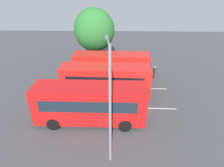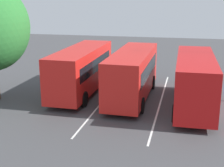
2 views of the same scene
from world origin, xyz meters
name	(u,v)px [view 1 (image 1 of 2)]	position (x,y,z in m)	size (l,w,h in m)	color
ground_plane	(103,96)	(0.00, 0.00, 0.00)	(70.26, 70.26, 0.00)	#424244
bus_far_left	(90,103)	(-0.71, -4.22, 1.89)	(9.13, 2.58, 3.45)	red
bus_center_left	(106,80)	(0.32, 0.09, 1.89)	(9.19, 2.75, 3.45)	red
bus_center_right	(112,66)	(0.79, 4.06, 1.89)	(9.17, 2.71, 3.45)	red
pedestrian	(154,71)	(6.16, 4.63, 0.99)	(0.45, 0.45, 1.69)	#232833
street_lamp	(110,100)	(1.06, -7.95, 4.55)	(0.51, 2.56, 7.90)	gray
depot_tree	(94,30)	(-1.90, 9.64, 5.15)	(5.75, 5.18, 8.18)	#4C3823
lane_stripe_outer_left	(102,107)	(0.00, -2.01, 0.00)	(14.46, 0.12, 0.01)	silver
lane_stripe_inner_left	(105,87)	(0.00, 2.01, 0.00)	(14.46, 0.12, 0.01)	silver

